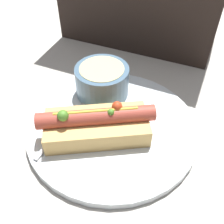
{
  "coord_description": "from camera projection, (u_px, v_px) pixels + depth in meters",
  "views": [
    {
      "loc": [
        0.12,
        -0.27,
        0.34
      ],
      "look_at": [
        0.0,
        0.0,
        0.04
      ],
      "focal_mm": 42.0,
      "sensor_mm": 36.0,
      "label": 1
    }
  ],
  "objects": [
    {
      "name": "spoon",
      "position": [
        82.0,
        106.0,
        0.47
      ],
      "size": [
        0.03,
        0.18,
        0.01
      ],
      "rotation": [
        0.0,
        0.0,
        1.5
      ],
      "color": "#B7B7BC",
      "rests_on": "dinner_plate"
    },
    {
      "name": "soup_bowl",
      "position": [
        102.0,
        80.0,
        0.48
      ],
      "size": [
        0.1,
        0.1,
        0.06
      ],
      "color": "slate",
      "rests_on": "dinner_plate"
    },
    {
      "name": "ground_plane",
      "position": [
        112.0,
        129.0,
        0.45
      ],
      "size": [
        4.0,
        4.0,
        0.0
      ],
      "primitive_type": "plane",
      "color": "#BCB7AD"
    },
    {
      "name": "hot_dog",
      "position": [
        97.0,
        124.0,
        0.41
      ],
      "size": [
        0.18,
        0.14,
        0.06
      ],
      "rotation": [
        0.0,
        0.0,
        0.52
      ],
      "color": "#DBAD60",
      "rests_on": "dinner_plate"
    },
    {
      "name": "dinner_plate",
      "position": [
        112.0,
        127.0,
        0.45
      ],
      "size": [
        0.29,
        0.29,
        0.01
      ],
      "color": "white",
      "rests_on": "ground_plane"
    }
  ]
}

